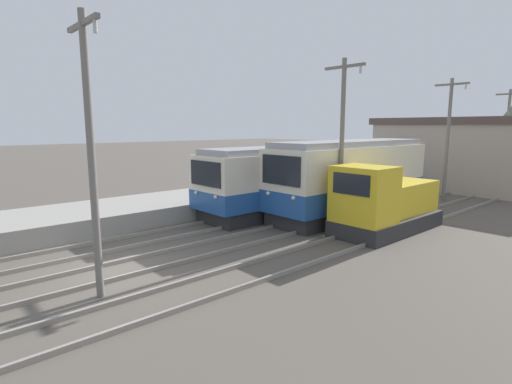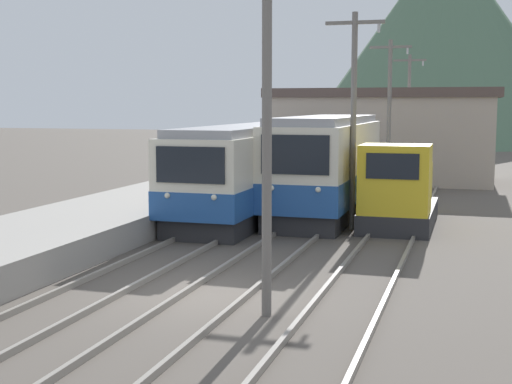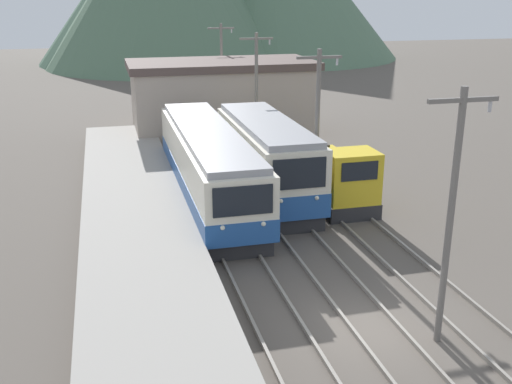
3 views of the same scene
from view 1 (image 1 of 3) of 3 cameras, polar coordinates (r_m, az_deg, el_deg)
The scene contains 13 objects.
ground_plane at distance 13.87m, azimuth -19.29°, elevation -10.44°, with size 200.00×200.00×0.00m, color #564F47.
platform_left at distance 19.49m, azimuth -26.47°, elevation -3.93°, with size 4.50×54.00×0.85m, color gray.
track_left at distance 16.18m, azimuth -22.88°, elevation -7.56°, with size 1.54×60.00×0.14m.
track_center at distance 13.67m, azimuth -18.98°, elevation -10.41°, with size 1.54×60.00×0.14m.
track_right at distance 11.14m, azimuth -12.75°, elevation -14.74°, with size 1.54×60.00×0.14m.
commuter_train_left at distance 23.11m, azimuth 8.07°, elevation 1.98°, with size 2.84×14.90×3.53m.
commuter_train_center at distance 21.14m, azimuth 13.31°, elevation 1.53°, with size 2.84×10.30×3.87m.
shunting_locomotive at distance 18.22m, azimuth 17.87°, elevation -1.76°, with size 2.40×5.74×3.00m.
catenary_mast_near at distance 11.11m, azimuth -22.51°, elevation 5.81°, with size 2.00×0.20×7.40m.
catenary_mast_mid at distance 17.75m, azimuth 12.19°, elevation 7.37°, with size 2.00×0.20×7.40m.
catenary_mast_far at distance 27.08m, azimuth 25.74°, elevation 7.27°, with size 2.00×0.20×7.40m.
catenary_mast_distant at distance 37.13m, azimuth 32.16°, elevation 7.09°, with size 2.00×0.20×7.40m.
station_building at distance 32.93m, azimuth 27.96°, elevation 4.88°, with size 12.60×6.30×5.20m.
Camera 1 is at (12.18, -4.82, 4.57)m, focal length 28.00 mm.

